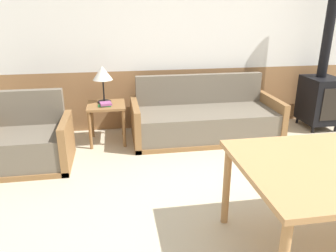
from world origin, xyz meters
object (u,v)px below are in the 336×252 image
Objects in this scene: couch at (205,121)px; wood_stove at (321,89)px; side_table at (107,111)px; table_lamp at (102,75)px; armchair at (29,145)px.

wood_stove is at bearing 4.17° from couch.
side_table is 1.09× the size of table_lamp.
wood_stove reaches higher than armchair.
couch is 2.26m from armchair.
couch is at bearing -6.40° from table_lamp.
side_table is (-1.33, 0.07, 0.18)m from couch.
table_lamp is (-1.36, 0.15, 0.65)m from couch.
side_table is at bearing 177.14° from couch.
wood_stove is at bearing -0.39° from table_lamp.
armchair is at bearing -141.76° from table_lamp.
armchair is (-2.20, -0.52, 0.01)m from couch.
table_lamp reaches higher than armchair.
armchair is 1.89× the size of table_lamp.
wood_stove is (3.99, 0.65, 0.34)m from armchair.
table_lamp is (-0.02, 0.09, 0.47)m from side_table.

